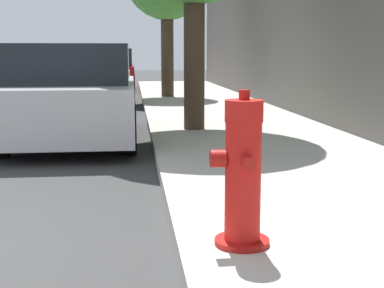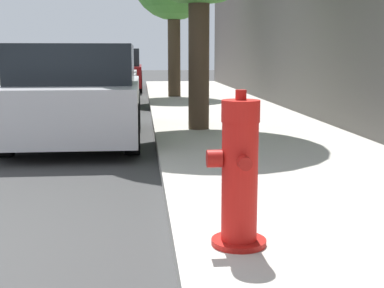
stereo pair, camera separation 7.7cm
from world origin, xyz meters
name	(u,v)px [view 1 (the left image)]	position (x,y,z in m)	size (l,w,h in m)	color
fire_hydrant	(242,175)	(2.36, -0.05, 0.58)	(0.38, 0.38, 0.97)	#A91511
parked_car_near	(74,95)	(0.82, 4.93, 0.70)	(1.83, 3.91, 1.44)	#B7B7BC
parked_car_mid	(96,80)	(0.79, 10.61, 0.66)	(1.72, 3.94, 1.36)	silver
parked_car_far	(110,70)	(0.89, 16.45, 0.71)	(1.79, 4.47, 1.48)	maroon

